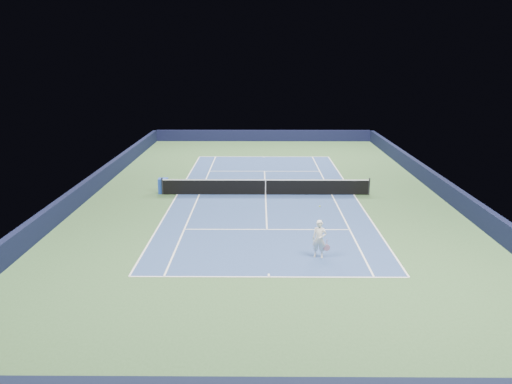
{
  "coord_description": "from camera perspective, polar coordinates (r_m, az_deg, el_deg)",
  "views": [
    {
      "loc": [
        -0.37,
        -29.78,
        8.41
      ],
      "look_at": [
        -0.57,
        -3.0,
        1.0
      ],
      "focal_mm": 35.0,
      "sensor_mm": 36.0,
      "label": 1
    }
  ],
  "objects": [
    {
      "name": "tennis_net",
      "position": [
        30.82,
        1.1,
        0.6
      ],
      "size": [
        12.9,
        0.1,
        1.07
      ],
      "color": "black",
      "rests_on": "ground"
    },
    {
      "name": "court_surface",
      "position": [
        30.95,
        1.09,
        -0.3
      ],
      "size": [
        10.97,
        23.77,
        0.01
      ],
      "primitive_type": "cube",
      "color": "navy",
      "rests_on": "ground"
    },
    {
      "name": "center_service_line",
      "position": [
        30.95,
        1.09,
        -0.29
      ],
      "size": [
        0.08,
        12.8,
        0.0
      ],
      "primitive_type": "cube",
      "color": "white",
      "rests_on": "ground"
    },
    {
      "name": "wall_far",
      "position": [
        50.23,
        0.84,
        6.46
      ],
      "size": [
        22.0,
        0.35,
        1.1
      ],
      "primitive_type": "cube",
      "color": "black",
      "rests_on": "ground"
    },
    {
      "name": "center_mark_near",
      "position": [
        19.91,
        1.47,
        -9.5
      ],
      "size": [
        0.08,
        0.3,
        0.0
      ],
      "primitive_type": "cube",
      "color": "white",
      "rests_on": "ground"
    },
    {
      "name": "sideline_doubles_right",
      "position": [
        31.5,
        11.12,
        -0.3
      ],
      "size": [
        0.08,
        23.77,
        0.0
      ],
      "primitive_type": "cube",
      "color": "white",
      "rests_on": "ground"
    },
    {
      "name": "baseline_near",
      "position": [
        19.78,
        1.48,
        -9.68
      ],
      "size": [
        10.97,
        0.08,
        0.0
      ],
      "primitive_type": "cube",
      "color": "white",
      "rests_on": "ground"
    },
    {
      "name": "wall_right",
      "position": [
        32.78,
        20.38,
        0.6
      ],
      "size": [
        0.35,
        40.0,
        1.1
      ],
      "primitive_type": "cube",
      "color": "black",
      "rests_on": "ground"
    },
    {
      "name": "tennis_player",
      "position": [
        21.45,
        7.26,
        -5.36
      ],
      "size": [
        0.81,
        1.3,
        2.01
      ],
      "color": "white",
      "rests_on": "ground"
    },
    {
      "name": "baseline_far",
      "position": [
        42.51,
        0.91,
        4.06
      ],
      "size": [
        10.97,
        0.08,
        0.0
      ],
      "primitive_type": "cube",
      "color": "white",
      "rests_on": "ground"
    },
    {
      "name": "service_line_near",
      "position": [
        24.85,
        1.26,
        -4.3
      ],
      "size": [
        8.23,
        0.08,
        0.0
      ],
      "primitive_type": "cube",
      "color": "white",
      "rests_on": "ground"
    },
    {
      "name": "ground",
      "position": [
        30.95,
        1.09,
        -0.31
      ],
      "size": [
        40.0,
        40.0,
        0.0
      ],
      "primitive_type": "plane",
      "color": "#32532D",
      "rests_on": "ground"
    },
    {
      "name": "sideline_singles_left",
      "position": [
        31.17,
        -6.49,
        -0.27
      ],
      "size": [
        0.08,
        23.77,
        0.0
      ],
      "primitive_type": "cube",
      "color": "white",
      "rests_on": "ground"
    },
    {
      "name": "sideline_doubles_left",
      "position": [
        31.37,
        -8.98,
        -0.27
      ],
      "size": [
        0.08,
        23.77,
        0.0
      ],
      "primitive_type": "cube",
      "color": "white",
      "rests_on": "ground"
    },
    {
      "name": "sponsor_cube",
      "position": [
        31.71,
        -10.55,
        0.7
      ],
      "size": [
        0.61,
        0.54,
        0.95
      ],
      "color": "#1B3EA7",
      "rests_on": "ground"
    },
    {
      "name": "sideline_singles_right",
      "position": [
        31.27,
        8.65,
        -0.3
      ],
      "size": [
        0.08,
        23.77,
        0.0
      ],
      "primitive_type": "cube",
      "color": "white",
      "rests_on": "ground"
    },
    {
      "name": "service_line_far",
      "position": [
        37.15,
        0.98,
        2.39
      ],
      "size": [
        8.23,
        0.08,
        0.0
      ],
      "primitive_type": "cube",
      "color": "white",
      "rests_on": "ground"
    },
    {
      "name": "center_mark_far",
      "position": [
        42.36,
        0.92,
        4.02
      ],
      "size": [
        0.08,
        0.3,
        0.0
      ],
      "primitive_type": "cube",
      "color": "white",
      "rests_on": "ground"
    },
    {
      "name": "wall_left",
      "position": [
        32.53,
        -18.34,
        0.68
      ],
      "size": [
        0.35,
        40.0,
        1.1
      ],
      "primitive_type": "cube",
      "color": "black",
      "rests_on": "ground"
    }
  ]
}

